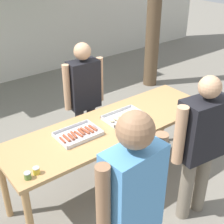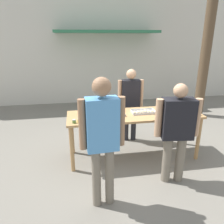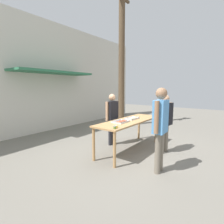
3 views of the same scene
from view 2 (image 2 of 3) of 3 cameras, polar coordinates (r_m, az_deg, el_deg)
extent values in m
plane|color=slate|center=(4.48, 5.47, -11.26)|extent=(24.00, 24.00, 0.00)
cube|color=beige|center=(7.79, -2.02, 19.08)|extent=(12.00, 0.12, 4.50)
cube|color=#2D704C|center=(7.25, -1.40, 20.27)|extent=(3.20, 1.00, 0.08)
cube|color=tan|center=(4.11, 5.85, -0.75)|extent=(2.49, 0.77, 0.04)
cylinder|color=tan|center=(3.86, -10.43, -9.57)|extent=(0.07, 0.07, 0.85)
cylinder|color=tan|center=(4.47, 21.63, -6.57)|extent=(0.07, 0.07, 0.85)
cylinder|color=tan|center=(4.44, -10.41, -5.64)|extent=(0.07, 0.07, 0.85)
cylinder|color=tan|center=(4.97, 17.93, -3.51)|extent=(0.07, 0.07, 0.85)
cube|color=silver|center=(4.04, 0.00, -0.62)|extent=(0.45, 0.32, 0.01)
cube|color=silver|center=(3.89, 0.39, -1.08)|extent=(0.45, 0.01, 0.03)
cube|color=silver|center=(4.18, -0.36, 0.37)|extent=(0.45, 0.01, 0.03)
cube|color=silver|center=(4.01, -3.09, -0.51)|extent=(0.01, 0.32, 0.03)
cube|color=silver|center=(4.08, 3.04, -0.15)|extent=(0.01, 0.32, 0.03)
cylinder|color=brown|center=(4.01, -2.61, -0.57)|extent=(0.03, 0.12, 0.02)
cylinder|color=brown|center=(4.02, -1.91, -0.49)|extent=(0.03, 0.13, 0.03)
cylinder|color=brown|center=(4.02, -1.22, -0.47)|extent=(0.04, 0.12, 0.03)
cylinder|color=brown|center=(4.04, -0.65, -0.38)|extent=(0.04, 0.13, 0.03)
cylinder|color=brown|center=(4.03, 0.03, -0.43)|extent=(0.04, 0.13, 0.02)
cylinder|color=brown|center=(4.05, 0.62, -0.29)|extent=(0.03, 0.12, 0.03)
cylinder|color=brown|center=(4.05, 1.22, -0.29)|extent=(0.04, 0.14, 0.03)
cylinder|color=brown|center=(4.06, 1.90, -0.29)|extent=(0.03, 0.14, 0.03)
cylinder|color=brown|center=(4.07, 2.56, -0.23)|extent=(0.04, 0.14, 0.03)
cube|color=silver|center=(4.18, 8.21, -0.13)|extent=(0.46, 0.26, 0.01)
cube|color=silver|center=(4.06, 8.77, -0.43)|extent=(0.46, 0.01, 0.03)
cube|color=silver|center=(4.29, 7.72, 0.69)|extent=(0.46, 0.01, 0.03)
cube|color=silver|center=(4.11, 5.25, -0.03)|extent=(0.01, 0.26, 0.03)
cube|color=silver|center=(4.25, 11.11, 0.31)|extent=(0.01, 0.26, 0.03)
ellipsoid|color=beige|center=(4.13, 5.89, 0.04)|extent=(0.05, 0.10, 0.04)
ellipsoid|color=beige|center=(4.14, 6.87, 0.09)|extent=(0.06, 0.11, 0.04)
ellipsoid|color=beige|center=(4.16, 7.81, 0.13)|extent=(0.06, 0.10, 0.04)
ellipsoid|color=beige|center=(4.19, 8.65, 0.31)|extent=(0.07, 0.11, 0.05)
ellipsoid|color=beige|center=(4.22, 9.56, 0.27)|extent=(0.06, 0.11, 0.04)
ellipsoid|color=beige|center=(4.23, 10.51, 0.29)|extent=(0.06, 0.10, 0.04)
cylinder|color=#567A38|center=(3.70, -9.86, -2.47)|extent=(0.06, 0.06, 0.06)
cylinder|color=#B2B2B7|center=(3.69, -9.89, -2.00)|extent=(0.06, 0.06, 0.01)
cylinder|color=gold|center=(3.71, -8.52, -2.30)|extent=(0.06, 0.06, 0.06)
cylinder|color=#B2B2B7|center=(3.70, -8.54, -1.84)|extent=(0.06, 0.06, 0.01)
cylinder|color=#DBC67A|center=(4.29, 21.18, -0.20)|extent=(0.09, 0.09, 0.09)
cylinder|color=#232328|center=(4.93, 3.69, -3.18)|extent=(0.11, 0.11, 0.78)
cylinder|color=#232328|center=(4.96, 5.66, -3.11)|extent=(0.11, 0.11, 0.78)
cube|color=black|center=(4.73, 4.90, 4.68)|extent=(0.40, 0.24, 0.62)
sphere|color=tan|center=(4.64, 5.06, 9.82)|extent=(0.21, 0.21, 0.21)
cylinder|color=tan|center=(4.69, 2.08, 4.82)|extent=(0.09, 0.09, 0.58)
cylinder|color=tan|center=(4.77, 7.69, 4.90)|extent=(0.09, 0.09, 0.58)
cylinder|color=#756B5B|center=(3.14, -0.65, -16.40)|extent=(0.12, 0.12, 0.87)
cylinder|color=#756B5B|center=(3.11, -4.09, -16.80)|extent=(0.12, 0.12, 0.87)
cube|color=#5193D1|center=(2.74, -2.59, -3.26)|extent=(0.42, 0.25, 0.69)
sphere|color=#936B4C|center=(2.60, -2.74, 6.60)|extent=(0.24, 0.24, 0.24)
cylinder|color=#936B4C|center=(2.79, 2.46, -2.49)|extent=(0.09, 0.09, 0.66)
cylinder|color=#936B4C|center=(2.71, -7.80, -3.35)|extent=(0.09, 0.09, 0.66)
cylinder|color=#756B5B|center=(3.76, 17.34, -11.65)|extent=(0.14, 0.14, 0.78)
cylinder|color=#756B5B|center=(3.70, 14.14, -11.90)|extent=(0.14, 0.14, 0.78)
cube|color=black|center=(3.43, 16.80, -1.67)|extent=(0.51, 0.32, 0.62)
sphere|color=tan|center=(3.31, 17.51, 5.33)|extent=(0.21, 0.21, 0.21)
cylinder|color=tan|center=(3.53, 21.31, -1.32)|extent=(0.11, 0.11, 0.59)
cylinder|color=tan|center=(3.34, 12.09, -1.53)|extent=(0.11, 0.11, 0.59)
camera|label=1|loc=(1.62, -42.61, 28.91)|focal=50.00mm
camera|label=3|loc=(3.42, -77.52, -3.49)|focal=28.00mm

